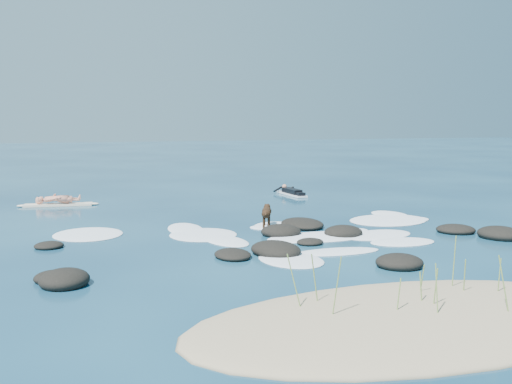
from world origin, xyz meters
name	(u,v)px	position (x,y,z in m)	size (l,w,h in m)	color
ground	(268,236)	(0.00, 0.00, 0.00)	(160.00, 160.00, 0.00)	#0A2642
sand_dune	(415,321)	(0.00, -8.20, 0.00)	(9.00, 4.40, 0.60)	#9E8966
dune_grass	(423,284)	(0.27, -8.00, 0.63)	(4.44, 1.95, 1.22)	olive
reef_rocks	(316,242)	(0.89, -1.72, 0.11)	(14.84, 7.39, 0.49)	black
breaking_foam	(301,231)	(1.26, 0.28, 0.01)	(13.71, 7.74, 0.12)	white
standing_surfer_rig	(58,188)	(-6.52, 8.85, 0.76)	(3.41, 0.90, 1.94)	#FEEACB
paddling_surfer_rig	(291,192)	(4.38, 8.96, 0.15)	(1.17, 2.62, 0.45)	white
dog	(267,212)	(0.39, 1.31, 0.54)	(0.63, 1.22, 0.81)	black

